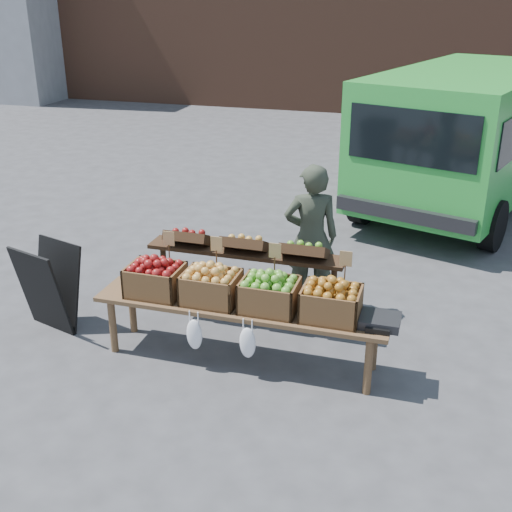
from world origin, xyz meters
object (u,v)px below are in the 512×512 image
(vendor, at_px, (311,237))
(crate_golden_apples, at_px, (155,280))
(delivery_van, at_px, (465,141))
(crate_green_apples, at_px, (331,303))
(chalkboard_sign, at_px, (49,287))
(crate_red_apples, at_px, (270,295))
(display_bench, at_px, (240,333))
(crate_russet_pears, at_px, (211,287))
(back_table, at_px, (246,276))
(weighing_scale, at_px, (380,321))

(vendor, relative_size, crate_golden_apples, 3.17)
(delivery_van, relative_size, crate_green_apples, 9.40)
(chalkboard_sign, bearing_deg, crate_golden_apples, 14.84)
(crate_golden_apples, distance_m, crate_red_apples, 1.10)
(vendor, height_order, display_bench, vendor)
(chalkboard_sign, xyz_separation_m, crate_red_apples, (2.29, -0.04, 0.26))
(crate_russet_pears, height_order, crate_red_apples, same)
(vendor, relative_size, crate_russet_pears, 3.17)
(delivery_van, relative_size, chalkboard_sign, 5.19)
(crate_golden_apples, distance_m, crate_russet_pears, 0.55)
(delivery_van, distance_m, display_bench, 5.59)
(delivery_van, height_order, crate_russet_pears, delivery_van)
(display_bench, distance_m, crate_red_apples, 0.51)
(delivery_van, height_order, vendor, delivery_van)
(crate_golden_apples, bearing_deg, crate_red_apples, 0.00)
(chalkboard_sign, xyz_separation_m, back_table, (1.84, 0.68, 0.07))
(crate_golden_apples, distance_m, crate_green_apples, 1.65)
(chalkboard_sign, relative_size, crate_green_apples, 1.81)
(display_bench, relative_size, crate_red_apples, 5.40)
(chalkboard_sign, height_order, crate_russet_pears, chalkboard_sign)
(delivery_van, bearing_deg, chalkboard_sign, -109.37)
(vendor, relative_size, crate_green_apples, 3.17)
(delivery_van, xyz_separation_m, back_table, (-2.06, -4.49, -0.53))
(crate_russet_pears, bearing_deg, delivery_van, 67.52)
(crate_golden_apples, relative_size, crate_green_apples, 1.00)
(crate_russet_pears, bearing_deg, crate_green_apples, 0.00)
(chalkboard_sign, height_order, crate_red_apples, chalkboard_sign)
(back_table, distance_m, weighing_scale, 1.60)
(chalkboard_sign, height_order, display_bench, chalkboard_sign)
(chalkboard_sign, xyz_separation_m, crate_golden_apples, (1.19, -0.04, 0.26))
(crate_golden_apples, bearing_deg, chalkboard_sign, 178.10)
(chalkboard_sign, xyz_separation_m, crate_russet_pears, (1.74, -0.04, 0.26))
(display_bench, bearing_deg, delivery_van, 70.15)
(weighing_scale, bearing_deg, crate_golden_apples, 180.00)
(chalkboard_sign, height_order, crate_green_apples, chalkboard_sign)
(crate_russet_pears, relative_size, weighing_scale, 1.47)
(vendor, bearing_deg, back_table, 25.91)
(back_table, relative_size, crate_green_apples, 4.20)
(chalkboard_sign, relative_size, crate_golden_apples, 1.81)
(display_bench, xyz_separation_m, crate_russet_pears, (-0.28, 0.00, 0.42))
(back_table, height_order, weighing_scale, back_table)
(vendor, xyz_separation_m, crate_russet_pears, (-0.64, -1.28, -0.08))
(vendor, bearing_deg, weighing_scale, 105.06)
(vendor, relative_size, weighing_scale, 4.66)
(crate_red_apples, distance_m, weighing_scale, 0.98)
(crate_golden_apples, xyz_separation_m, weighing_scale, (2.08, 0.00, -0.10))
(display_bench, bearing_deg, crate_red_apples, 0.00)
(weighing_scale, bearing_deg, vendor, 124.61)
(chalkboard_sign, height_order, crate_golden_apples, chalkboard_sign)
(display_bench, bearing_deg, weighing_scale, 0.00)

